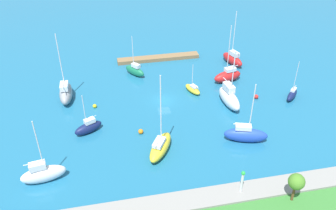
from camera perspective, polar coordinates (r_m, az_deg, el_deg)
water at (r=71.21m, az=-0.66°, el=0.75°), size 160.00×160.00×0.00m
pier_dock at (r=87.34m, az=-1.58°, el=7.61°), size 20.11×2.40×0.89m
breakwater at (r=50.54m, az=5.54°, el=-15.15°), size 61.32×3.50×1.29m
harbor_beacon at (r=50.08m, az=11.94°, el=-11.82°), size 0.56×0.56×3.73m
park_tree_mideast at (r=50.47m, az=20.11°, el=-11.65°), size 2.23×2.23×4.56m
sailboat_navy_center_basin at (r=63.58m, az=-12.78°, el=-3.53°), size 5.41×3.93×7.74m
sailboat_white_east_end at (r=55.87m, az=-19.61°, el=-10.42°), size 6.76×3.01×10.91m
sailboat_red_far_north at (r=78.34m, az=9.65°, el=4.69°), size 6.94×3.81×12.99m
sailboat_yellow_lone_south at (r=57.62m, az=-1.24°, el=-6.74°), size 5.95×7.73×14.23m
sailboat_blue_by_breakwater at (r=61.26m, az=12.47°, el=-4.68°), size 7.68×4.28×11.24m
sailboat_green_mid_basin at (r=80.24m, az=-5.40°, el=5.61°), size 4.68×5.40×9.27m
sailboat_gray_near_pier at (r=73.58m, az=-16.25°, el=1.96°), size 2.59×7.74×13.95m
sailboat_navy_lone_north at (r=75.66m, az=19.49°, el=1.61°), size 4.32×4.26×8.44m
sailboat_white_far_south at (r=69.97m, az=9.89°, el=1.22°), size 3.15×8.11×11.77m
sailboat_red_inner_mooring at (r=86.15m, az=10.43°, el=7.38°), size 4.04×7.18×12.92m
sailboat_yellow_off_beacon at (r=73.73m, az=4.02°, el=2.59°), size 3.16×4.77×6.39m
mooring_buoy_red at (r=73.81m, az=14.11°, el=1.32°), size 0.89×0.89×0.89m
mooring_buoy_yellow at (r=70.25m, az=-11.81°, el=-0.16°), size 0.78×0.78×0.78m
mooring_buoy_orange at (r=62.25m, az=-4.44°, el=-4.30°), size 0.89×0.89×0.89m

